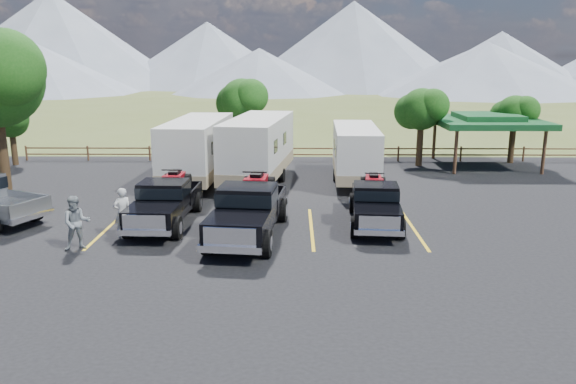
{
  "coord_description": "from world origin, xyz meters",
  "views": [
    {
      "loc": [
        1.31,
        -17.09,
        6.62
      ],
      "look_at": [
        1.09,
        3.57,
        1.6
      ],
      "focal_mm": 35.0,
      "sensor_mm": 36.0,
      "label": 1
    }
  ],
  "objects_px": {
    "pavilion": "(487,121)",
    "rig_center": "(249,208)",
    "rig_right": "(375,202)",
    "person_a": "(122,213)",
    "trailer_right": "(355,154)",
    "trailer_center": "(258,149)",
    "rig_left": "(166,200)",
    "person_b": "(76,223)",
    "trailer_left": "(198,150)"
  },
  "relations": [
    {
      "from": "pavilion",
      "to": "rig_center",
      "type": "height_order",
      "value": "pavilion"
    },
    {
      "from": "rig_right",
      "to": "person_a",
      "type": "distance_m",
      "value": 9.78
    },
    {
      "from": "pavilion",
      "to": "rig_center",
      "type": "bearing_deg",
      "value": -133.8
    },
    {
      "from": "pavilion",
      "to": "trailer_right",
      "type": "relative_size",
      "value": 0.73
    },
    {
      "from": "rig_right",
      "to": "trailer_center",
      "type": "height_order",
      "value": "trailer_center"
    },
    {
      "from": "rig_left",
      "to": "rig_center",
      "type": "relative_size",
      "value": 0.89
    },
    {
      "from": "pavilion",
      "to": "trailer_center",
      "type": "relative_size",
      "value": 0.62
    },
    {
      "from": "rig_center",
      "to": "person_b",
      "type": "relative_size",
      "value": 3.53
    },
    {
      "from": "rig_left",
      "to": "rig_right",
      "type": "distance_m",
      "value": 8.4
    },
    {
      "from": "rig_right",
      "to": "person_a",
      "type": "height_order",
      "value": "person_a"
    },
    {
      "from": "person_b",
      "to": "trailer_center",
      "type": "bearing_deg",
      "value": 41.68
    },
    {
      "from": "trailer_left",
      "to": "trailer_right",
      "type": "bearing_deg",
      "value": 5.48
    },
    {
      "from": "person_b",
      "to": "rig_right",
      "type": "bearing_deg",
      "value": -3.79
    },
    {
      "from": "trailer_center",
      "to": "rig_right",
      "type": "bearing_deg",
      "value": -47.31
    },
    {
      "from": "rig_left",
      "to": "trailer_center",
      "type": "distance_m",
      "value": 8.18
    },
    {
      "from": "rig_center",
      "to": "trailer_center",
      "type": "relative_size",
      "value": 0.68
    },
    {
      "from": "pavilion",
      "to": "trailer_right",
      "type": "distance_m",
      "value": 9.73
    },
    {
      "from": "rig_right",
      "to": "trailer_right",
      "type": "distance_m",
      "value": 7.68
    },
    {
      "from": "trailer_center",
      "to": "person_a",
      "type": "xyz_separation_m",
      "value": [
        -4.48,
        -9.24,
        -0.87
      ]
    },
    {
      "from": "rig_center",
      "to": "person_a",
      "type": "height_order",
      "value": "rig_center"
    },
    {
      "from": "pavilion",
      "to": "trailer_center",
      "type": "bearing_deg",
      "value": -160.11
    },
    {
      "from": "person_a",
      "to": "pavilion",
      "type": "bearing_deg",
      "value": 177.64
    },
    {
      "from": "person_b",
      "to": "pavilion",
      "type": "bearing_deg",
      "value": 18.6
    },
    {
      "from": "pavilion",
      "to": "trailer_left",
      "type": "height_order",
      "value": "trailer_left"
    },
    {
      "from": "rig_left",
      "to": "rig_right",
      "type": "xyz_separation_m",
      "value": [
        8.4,
        0.01,
        -0.05
      ]
    },
    {
      "from": "pavilion",
      "to": "rig_center",
      "type": "relative_size",
      "value": 0.92
    },
    {
      "from": "pavilion",
      "to": "person_a",
      "type": "relative_size",
      "value": 3.31
    },
    {
      "from": "trailer_left",
      "to": "person_a",
      "type": "relative_size",
      "value": 5.17
    },
    {
      "from": "rig_left",
      "to": "trailer_right",
      "type": "xyz_separation_m",
      "value": [
        8.4,
        7.66,
        0.6
      ]
    },
    {
      "from": "rig_left",
      "to": "person_b",
      "type": "xyz_separation_m",
      "value": [
        -2.38,
        -3.21,
        0.01
      ]
    },
    {
      "from": "rig_center",
      "to": "trailer_right",
      "type": "xyz_separation_m",
      "value": [
        4.93,
        9.23,
        0.49
      ]
    },
    {
      "from": "trailer_right",
      "to": "trailer_left",
      "type": "bearing_deg",
      "value": -175.63
    },
    {
      "from": "trailer_left",
      "to": "person_a",
      "type": "distance_m",
      "value": 9.28
    },
    {
      "from": "rig_center",
      "to": "trailer_right",
      "type": "relative_size",
      "value": 0.79
    },
    {
      "from": "trailer_left",
      "to": "person_b",
      "type": "bearing_deg",
      "value": -99.68
    },
    {
      "from": "pavilion",
      "to": "trailer_right",
      "type": "bearing_deg",
      "value": -150.85
    },
    {
      "from": "rig_right",
      "to": "trailer_left",
      "type": "xyz_separation_m",
      "value": [
        -8.31,
        7.36,
        0.86
      ]
    },
    {
      "from": "rig_left",
      "to": "rig_right",
      "type": "bearing_deg",
      "value": 2.09
    },
    {
      "from": "pavilion",
      "to": "rig_center",
      "type": "distance_m",
      "value": 19.39
    },
    {
      "from": "trailer_right",
      "to": "person_a",
      "type": "bearing_deg",
      "value": -133.17
    },
    {
      "from": "trailer_left",
      "to": "trailer_right",
      "type": "xyz_separation_m",
      "value": [
        8.32,
        0.3,
        -0.21
      ]
    },
    {
      "from": "trailer_center",
      "to": "rig_left",
      "type": "bearing_deg",
      "value": -105.56
    },
    {
      "from": "trailer_right",
      "to": "trailer_center",
      "type": "bearing_deg",
      "value": -175.35
    },
    {
      "from": "trailer_left",
      "to": "trailer_center",
      "type": "relative_size",
      "value": 0.97
    },
    {
      "from": "pavilion",
      "to": "trailer_center",
      "type": "xyz_separation_m",
      "value": [
        -13.57,
        -4.91,
        -0.94
      ]
    },
    {
      "from": "rig_center",
      "to": "rig_right",
      "type": "bearing_deg",
      "value": 23.99
    },
    {
      "from": "pavilion",
      "to": "trailer_center",
      "type": "distance_m",
      "value": 14.46
    },
    {
      "from": "rig_center",
      "to": "person_b",
      "type": "height_order",
      "value": "rig_center"
    },
    {
      "from": "rig_center",
      "to": "rig_right",
      "type": "distance_m",
      "value": 5.18
    },
    {
      "from": "rig_right",
      "to": "trailer_center",
      "type": "bearing_deg",
      "value": 129.42
    }
  ]
}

